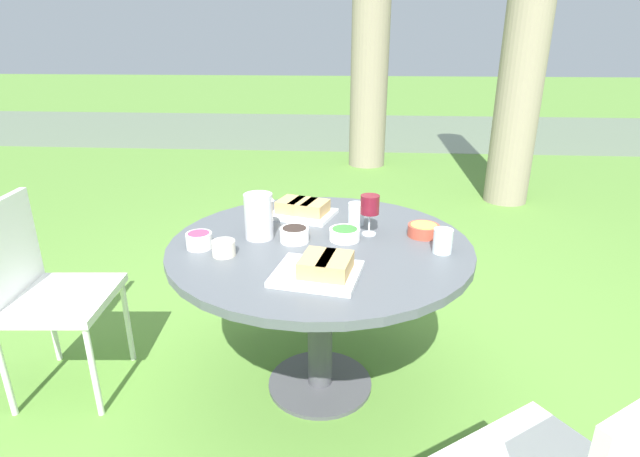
# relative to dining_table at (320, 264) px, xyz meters

# --- Properties ---
(ground_plane) EXTENTS (40.00, 40.00, 0.00)m
(ground_plane) POSITION_rel_dining_table_xyz_m (0.00, 0.00, -0.61)
(ground_plane) COLOR #5B8C38
(river_strip) EXTENTS (40.00, 3.57, 0.01)m
(river_strip) POSITION_rel_dining_table_xyz_m (0.00, 6.84, -0.61)
(river_strip) COLOR #6B7F5B
(river_strip) RESTS_ON ground_plane
(dining_table) EXTENTS (1.25, 1.25, 0.72)m
(dining_table) POSITION_rel_dining_table_xyz_m (0.00, 0.00, 0.00)
(dining_table) COLOR #4C4C51
(dining_table) RESTS_ON ground_plane
(chair_near_left) EXTENTS (0.45, 0.47, 0.89)m
(chair_near_left) POSITION_rel_dining_table_xyz_m (-1.20, -0.09, -0.09)
(chair_near_left) COLOR silver
(chair_near_left) RESTS_ON ground_plane
(water_pitcher) EXTENTS (0.13, 0.12, 0.19)m
(water_pitcher) POSITION_rel_dining_table_xyz_m (-0.26, 0.03, 0.20)
(water_pitcher) COLOR silver
(water_pitcher) RESTS_ON dining_table
(wine_glass) EXTENTS (0.08, 0.08, 0.18)m
(wine_glass) POSITION_rel_dining_table_xyz_m (0.20, 0.10, 0.23)
(wine_glass) COLOR silver
(wine_glass) RESTS_ON dining_table
(platter_bread_main) EXTENTS (0.34, 0.31, 0.08)m
(platter_bread_main) POSITION_rel_dining_table_xyz_m (0.03, -0.32, 0.13)
(platter_bread_main) COLOR white
(platter_bread_main) RESTS_ON dining_table
(platter_charcuterie) EXTENTS (0.33, 0.29, 0.08)m
(platter_charcuterie) POSITION_rel_dining_table_xyz_m (-0.11, 0.31, 0.14)
(platter_charcuterie) COLOR white
(platter_charcuterie) RESTS_ON dining_table
(bowl_fries) EXTENTS (0.13, 0.13, 0.05)m
(bowl_fries) POSITION_rel_dining_table_xyz_m (0.43, 0.11, 0.13)
(bowl_fries) COLOR #B74733
(bowl_fries) RESTS_ON dining_table
(bowl_salad) EXTENTS (0.13, 0.13, 0.05)m
(bowl_salad) POSITION_rel_dining_table_xyz_m (0.10, 0.03, 0.13)
(bowl_salad) COLOR white
(bowl_salad) RESTS_ON dining_table
(bowl_olives) EXTENTS (0.12, 0.12, 0.06)m
(bowl_olives) POSITION_rel_dining_table_xyz_m (-0.11, 0.00, 0.14)
(bowl_olives) COLOR white
(bowl_olives) RESTS_ON dining_table
(bowl_dip_red) EXTENTS (0.10, 0.10, 0.06)m
(bowl_dip_red) POSITION_rel_dining_table_xyz_m (-0.48, -0.10, 0.14)
(bowl_dip_red) COLOR white
(bowl_dip_red) RESTS_ON dining_table
(bowl_dip_cream) EXTENTS (0.09, 0.09, 0.06)m
(bowl_dip_cream) POSITION_rel_dining_table_xyz_m (-0.36, -0.16, 0.14)
(bowl_dip_cream) COLOR beige
(bowl_dip_cream) RESTS_ON dining_table
(cup_water_near) EXTENTS (0.07, 0.07, 0.10)m
(cup_water_near) POSITION_rel_dining_table_xyz_m (0.15, 0.22, 0.15)
(cup_water_near) COLOR silver
(cup_water_near) RESTS_ON dining_table
(cup_water_far) EXTENTS (0.08, 0.08, 0.10)m
(cup_water_far) POSITION_rel_dining_table_xyz_m (0.49, -0.07, 0.15)
(cup_water_far) COLOR silver
(cup_water_far) RESTS_ON dining_table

